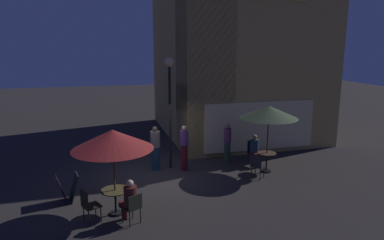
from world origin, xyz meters
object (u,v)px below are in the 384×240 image
at_px(patio_umbrella_0, 269,112).
at_px(patio_umbrella_1, 113,140).
at_px(street_lamp_near_corner, 170,90).
at_px(patron_standing_4, 184,148).
at_px(cafe_table_0, 267,158).
at_px(patron_seated_0, 255,148).
at_px(cafe_chair_2, 88,204).
at_px(menu_sandwich_board, 68,188).
at_px(cafe_table_1, 115,196).
at_px(patron_standing_3, 155,148).
at_px(cafe_chair_1, 257,164).
at_px(patron_seated_1, 129,198).
at_px(cafe_chair_3, 133,206).
at_px(cafe_chair_0, 253,150).
at_px(patron_standing_2, 227,143).

height_order(patio_umbrella_0, patio_umbrella_1, patio_umbrella_0).
relative_size(street_lamp_near_corner, patron_standing_4, 2.43).
bearing_deg(cafe_table_0, patron_seated_0, 101.09).
distance_m(patron_seated_0, patron_standing_4, 2.81).
distance_m(cafe_chair_2, patron_standing_4, 4.76).
relative_size(street_lamp_near_corner, menu_sandwich_board, 5.09).
relative_size(menu_sandwich_board, patron_seated_0, 0.66).
height_order(cafe_table_1, cafe_chair_2, cafe_chair_2).
bearing_deg(patron_standing_3, patio_umbrella_0, 158.36).
distance_m(cafe_chair_1, patron_seated_0, 1.41).
xyz_separation_m(street_lamp_near_corner, patron_seated_1, (-1.92, -3.92, -2.35)).
xyz_separation_m(cafe_chair_3, patron_standing_3, (1.26, 4.01, 0.32)).
distance_m(menu_sandwich_board, cafe_chair_1, 6.34).
bearing_deg(patron_seated_1, patron_seated_0, -88.12).
bearing_deg(patio_umbrella_1, menu_sandwich_board, 138.26).
bearing_deg(patron_standing_4, cafe_chair_1, -109.73).
height_order(cafe_table_0, cafe_chair_1, cafe_chair_1).
relative_size(patio_umbrella_0, cafe_chair_0, 2.56).
bearing_deg(patron_standing_2, cafe_table_0, -107.25).
distance_m(cafe_table_0, cafe_chair_1, 0.89).
bearing_deg(patron_standing_2, street_lamp_near_corner, 124.60).
bearing_deg(patron_seated_1, cafe_table_1, -0.00).
bearing_deg(cafe_chair_1, patio_umbrella_1, 154.67).
height_order(street_lamp_near_corner, patron_standing_2, street_lamp_near_corner).
bearing_deg(patron_seated_1, cafe_chair_3, -180.00).
bearing_deg(cafe_table_1, cafe_chair_0, 27.31).
distance_m(cafe_table_0, cafe_chair_3, 5.89).
height_order(cafe_table_0, patron_standing_3, patron_standing_3).
height_order(cafe_chair_3, patron_standing_3, patron_standing_3).
bearing_deg(street_lamp_near_corner, cafe_chair_3, -114.63).
bearing_deg(patron_standing_2, cafe_chair_0, -84.40).
bearing_deg(patron_standing_3, street_lamp_near_corner, 179.59).
relative_size(cafe_chair_0, patron_standing_2, 0.60).
bearing_deg(patron_standing_2, patio_umbrella_0, -107.25).
bearing_deg(cafe_table_0, cafe_table_1, -160.73).
height_order(menu_sandwich_board, patron_standing_3, patron_standing_3).
relative_size(cafe_table_1, cafe_chair_1, 0.86).
xyz_separation_m(patron_standing_2, patron_standing_4, (-1.88, -0.38, 0.05)).
xyz_separation_m(cafe_chair_1, patron_standing_4, (-2.27, 1.55, 0.33)).
bearing_deg(patron_standing_2, patron_seated_0, -89.95).
distance_m(cafe_chair_1, patron_standing_4, 2.77).
bearing_deg(cafe_chair_2, cafe_table_1, -0.00).
relative_size(patio_umbrella_0, patio_umbrella_1, 1.03).
bearing_deg(cafe_chair_0, cafe_table_1, -73.79).
relative_size(patio_umbrella_0, cafe_chair_3, 2.93).
distance_m(cafe_table_1, patron_standing_3, 3.72).
xyz_separation_m(cafe_chair_2, patron_seated_1, (1.07, -0.25, 0.14)).
bearing_deg(patron_standing_3, cafe_chair_1, 146.79).
xyz_separation_m(patio_umbrella_1, patron_standing_4, (2.72, 2.95, -1.29)).
distance_m(patio_umbrella_0, patron_standing_4, 3.39).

